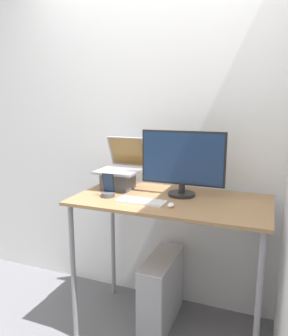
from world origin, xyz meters
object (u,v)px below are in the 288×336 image
object	(u,v)px
monitor	(182,164)
cell_phone	(108,191)
laptop	(119,175)
keyboard	(141,201)
mouse	(171,205)
computer_tower	(161,290)

from	to	relation	value
monitor	cell_phone	size ratio (longest dim) A/B	3.59
laptop	keyboard	bearing A→B (deg)	-43.92
mouse	laptop	bearing A→B (deg)	148.56
keyboard	mouse	world-z (taller)	mouse
laptop	monitor	xyz separation A→B (m)	(0.45, -0.02, 0.11)
monitor	mouse	bearing A→B (deg)	-88.94
laptop	cell_phone	world-z (taller)	laptop
monitor	keyboard	size ratio (longest dim) A/B	1.84
monitor	laptop	bearing A→B (deg)	177.34
cell_phone	computer_tower	bearing A→B (deg)	30.45
keyboard	mouse	bearing A→B (deg)	-7.45
laptop	keyboard	size ratio (longest dim) A/B	1.19
monitor	keyboard	distance (m)	0.36
laptop	monitor	world-z (taller)	monitor
monitor	computer_tower	xyz separation A→B (m)	(-0.12, -0.02, -0.90)
laptop	computer_tower	distance (m)	0.85
monitor	mouse	xyz separation A→B (m)	(0.00, -0.26, -0.19)
computer_tower	cell_phone	bearing A→B (deg)	-149.55
cell_phone	computer_tower	world-z (taller)	cell_phone
mouse	keyboard	bearing A→B (deg)	172.55
computer_tower	keyboard	bearing A→B (deg)	-106.25
laptop	mouse	world-z (taller)	laptop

